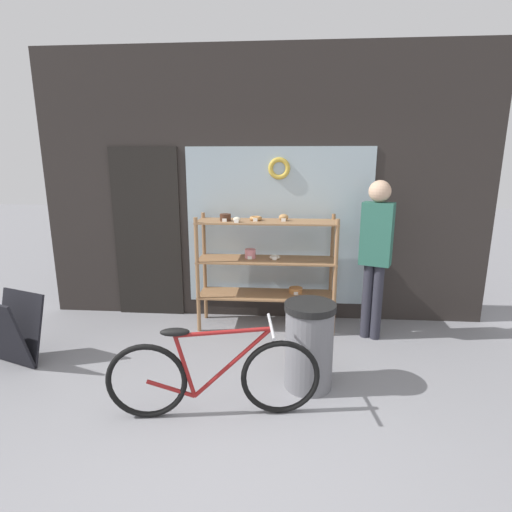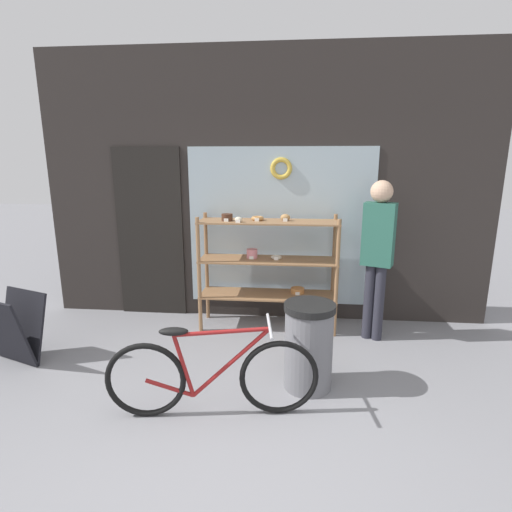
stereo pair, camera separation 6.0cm
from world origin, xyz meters
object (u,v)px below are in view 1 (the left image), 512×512
(display_case, at_px, (266,260))
(sandwich_board, at_px, (11,330))
(bicycle, at_px, (213,376))
(pedestrian, at_px, (376,247))
(trash_bin, at_px, (309,342))

(display_case, distance_m, sandwich_board, 2.67)
(display_case, xyz_separation_m, bicycle, (-0.30, -1.76, -0.48))
(sandwich_board, xyz_separation_m, pedestrian, (3.58, 0.89, 0.69))
(bicycle, height_order, pedestrian, pedestrian)
(pedestrian, relative_size, trash_bin, 2.27)
(sandwich_board, bearing_deg, display_case, 44.41)
(trash_bin, bearing_deg, bicycle, -147.60)
(bicycle, bearing_deg, trash_bin, 24.66)
(pedestrian, bearing_deg, bicycle, -111.57)
(sandwich_board, bearing_deg, pedestrian, 33.43)
(trash_bin, bearing_deg, sandwich_board, 176.62)
(bicycle, bearing_deg, display_case, 72.40)
(sandwich_board, height_order, pedestrian, pedestrian)
(display_case, relative_size, bicycle, 0.97)
(sandwich_board, distance_m, pedestrian, 3.75)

